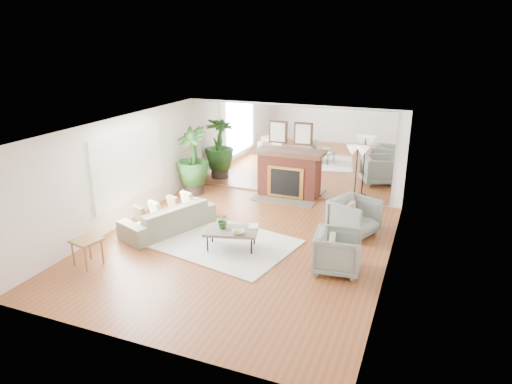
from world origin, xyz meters
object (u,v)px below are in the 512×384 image
at_px(armchair_front, 338,252).
at_px(side_table, 87,244).
at_px(coffee_table, 231,231).
at_px(potted_ficus, 192,159).
at_px(armchair_back, 354,217).
at_px(sofa, 168,217).
at_px(fireplace, 288,174).
at_px(floor_lamp, 357,156).

bearing_deg(armchair_front, side_table, 102.19).
bearing_deg(coffee_table, potted_ficus, 130.91).
distance_m(armchair_back, armchair_front, 1.78).
distance_m(sofa, armchair_front, 3.97).
height_order(coffee_table, potted_ficus, potted_ficus).
distance_m(fireplace, side_table, 5.63).
relative_size(fireplace, armchair_back, 2.25).
relative_size(fireplace, sofa, 0.95).
relative_size(side_table, potted_ficus, 0.30).
bearing_deg(sofa, coffee_table, 99.73).
xyz_separation_m(armchair_back, floor_lamp, (-0.24, 1.36, 1.02)).
relative_size(fireplace, potted_ficus, 1.10).
distance_m(coffee_table, armchair_back, 2.78).
height_order(armchair_front, potted_ficus, potted_ficus).
relative_size(armchair_back, side_table, 1.63).
bearing_deg(armchair_back, side_table, 150.93).
height_order(armchair_front, floor_lamp, floor_lamp).
relative_size(coffee_table, potted_ficus, 0.64).
height_order(armchair_front, side_table, armchair_front).
bearing_deg(sofa, floor_lamp, 147.50).
bearing_deg(armchair_front, sofa, 76.61).
height_order(sofa, floor_lamp, floor_lamp).
bearing_deg(coffee_table, fireplace, 88.65).
bearing_deg(floor_lamp, side_table, -132.03).
xyz_separation_m(coffee_table, armchair_back, (2.21, 1.68, 0.02)).
bearing_deg(sofa, side_table, 6.18).
distance_m(fireplace, floor_lamp, 2.08).
xyz_separation_m(armchair_back, side_table, (-4.47, -3.33, 0.04)).
height_order(sofa, potted_ficus, potted_ficus).
xyz_separation_m(coffee_table, potted_ficus, (-2.45, 2.83, 0.60)).
relative_size(sofa, armchair_front, 2.52).
bearing_deg(floor_lamp, coffee_table, -122.86).
relative_size(armchair_front, potted_ficus, 0.46).
relative_size(coffee_table, armchair_back, 1.32).
distance_m(sofa, side_table, 2.08).
xyz_separation_m(coffee_table, armchair_front, (2.23, -0.10, -0.01)).
height_order(sofa, armchair_back, armchair_back).
bearing_deg(side_table, armchair_front, 19.05).
height_order(armchair_back, potted_ficus, potted_ficus).
distance_m(fireplace, potted_ficus, 2.63).
bearing_deg(fireplace, floor_lamp, -12.87).
distance_m(fireplace, armchair_front, 4.17).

